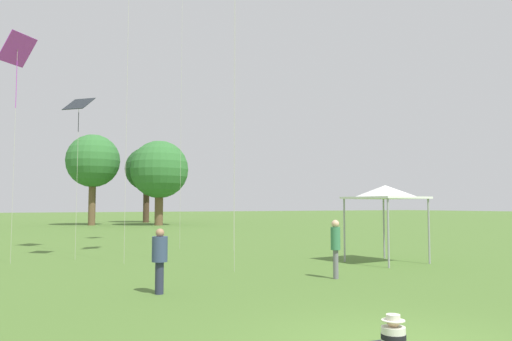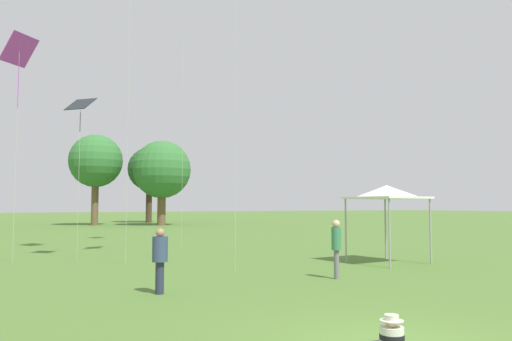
{
  "view_description": "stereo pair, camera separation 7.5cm",
  "coord_description": "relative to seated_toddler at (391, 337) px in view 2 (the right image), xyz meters",
  "views": [
    {
      "loc": [
        -5.63,
        -5.96,
        2.2
      ],
      "look_at": [
        -0.08,
        4.45,
        3.01
      ],
      "focal_mm": 35.0,
      "sensor_mm": 36.0,
      "label": 1
    },
    {
      "loc": [
        -5.56,
        -6.0,
        2.2
      ],
      "look_at": [
        -0.08,
        4.45,
        3.01
      ],
      "focal_mm": 35.0,
      "sensor_mm": 36.0,
      "label": 2
    }
  ],
  "objects": [
    {
      "name": "kite_4",
      "position": [
        -2.29,
        15.49,
        5.98
      ],
      "size": [
        1.3,
        1.31,
        6.64
      ],
      "rotation": [
        0.0,
        0.0,
        4.7
      ],
      "color": "#1E2328",
      "rests_on": "ground"
    },
    {
      "name": "distant_tree_1",
      "position": [
        10.69,
        46.65,
        5.75
      ],
      "size": [
        6.23,
        6.23,
        9.15
      ],
      "color": "brown",
      "rests_on": "ground"
    },
    {
      "name": "distant_tree_0",
      "position": [
        11.82,
        55.69,
        6.4
      ],
      "size": [
        5.36,
        5.36,
        9.39
      ],
      "color": "#473323",
      "rests_on": "ground"
    },
    {
      "name": "seated_toddler",
      "position": [
        0.0,
        0.0,
        0.0
      ],
      "size": [
        0.51,
        0.6,
        0.58
      ],
      "rotation": [
        0.0,
        0.0,
        -0.11
      ],
      "color": "#383D56",
      "rests_on": "ground"
    },
    {
      "name": "person_standing_2",
      "position": [
        3.79,
        6.39,
        0.85
      ],
      "size": [
        0.33,
        0.33,
        1.75
      ],
      "rotation": [
        0.0,
        0.0,
        2.96
      ],
      "color": "slate",
      "rests_on": "ground"
    },
    {
      "name": "distant_tree_2",
      "position": [
        4.31,
        50.02,
        6.67
      ],
      "size": [
        5.72,
        5.72,
        9.83
      ],
      "color": "brown",
      "rests_on": "ground"
    },
    {
      "name": "canopy_tent",
      "position": [
        7.99,
        8.78,
        2.43
      ],
      "size": [
        2.67,
        2.67,
        2.95
      ],
      "rotation": [
        0.0,
        0.0,
        0.09
      ],
      "color": "white",
      "rests_on": "ground"
    },
    {
      "name": "person_standing_3",
      "position": [
        -1.62,
        6.38,
        0.72
      ],
      "size": [
        0.49,
        0.49,
        1.61
      ],
      "rotation": [
        0.0,
        0.0,
        3.49
      ],
      "color": "#282D42",
      "rests_on": "ground"
    },
    {
      "name": "kite_1",
      "position": [
        -4.63,
        15.26,
        7.83
      ],
      "size": [
        1.44,
        1.42,
        8.74
      ],
      "rotation": [
        0.0,
        0.0,
        3.11
      ],
      "color": "#B738C6",
      "rests_on": "ground"
    }
  ]
}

